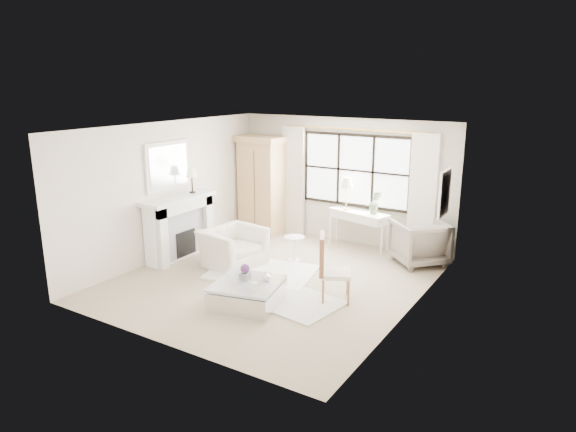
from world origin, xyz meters
name	(u,v)px	position (x,y,z in m)	size (l,w,h in m)	color
floor	(274,279)	(0.00, 0.00, 0.00)	(5.50, 5.50, 0.00)	tan
ceiling	(273,127)	(0.00, 0.00, 2.70)	(5.50, 5.50, 0.00)	white
wall_back	(343,180)	(0.00, 2.75, 1.35)	(5.00, 5.00, 0.00)	beige
wall_front	(156,249)	(0.00, -2.75, 1.35)	(5.00, 5.00, 0.00)	silver
wall_left	(168,190)	(-2.50, 0.00, 1.35)	(5.50, 5.50, 0.00)	silver
wall_right	(414,227)	(2.50, 0.00, 1.35)	(5.50, 5.50, 0.00)	beige
window_pane	(356,170)	(0.30, 2.73, 1.60)	(2.40, 0.02, 1.50)	white
window_frame	(355,171)	(0.30, 2.72, 1.60)	(2.50, 0.04, 1.50)	black
curtain_rod	(356,129)	(0.30, 2.67, 2.47)	(0.04, 0.04, 3.30)	gold
curtain_left	(293,181)	(-1.20, 2.65, 1.24)	(0.55, 0.10, 2.47)	beige
curtain_right	(423,196)	(1.80, 2.65, 1.24)	(0.55, 0.10, 2.47)	white
fireplace	(178,226)	(-2.27, 0.00, 0.65)	(0.58, 1.66, 1.26)	white
mirror_frame	(168,166)	(-2.47, 0.00, 1.84)	(0.05, 1.15, 0.95)	white
mirror_glass	(169,166)	(-2.44, 0.00, 1.84)	(0.02, 1.00, 0.80)	silver
art_frame	(444,193)	(2.47, 1.70, 1.55)	(0.04, 0.62, 0.82)	white
art_canvas	(443,193)	(2.45, 1.70, 1.55)	(0.01, 0.52, 0.72)	#B7A98E
mantel_lamp	(192,174)	(-2.20, 0.38, 1.65)	(0.22, 0.22, 0.51)	black
armoire	(262,184)	(-1.89, 2.39, 1.14)	(1.18, 0.79, 2.24)	tan
console_table	(359,230)	(0.55, 2.44, 0.40)	(1.37, 0.76, 0.80)	white
console_lamp	(347,184)	(0.24, 2.45, 1.36)	(0.28, 0.28, 0.69)	#C19143
orchid_plant	(375,202)	(0.90, 2.42, 1.04)	(0.27, 0.21, 0.48)	#5B714B
side_table	(294,245)	(-0.18, 1.00, 0.33)	(0.40, 0.40, 0.51)	white
rug_left	(262,272)	(-0.35, 0.14, 0.02)	(1.89, 1.34, 0.03)	white
rug_right	(294,301)	(0.82, -0.66, 0.01)	(1.44, 1.08, 0.03)	white
club_armchair	(233,247)	(-1.06, 0.19, 0.36)	(1.10, 0.96, 0.72)	silver
wingback_chair	(419,242)	(1.94, 2.17, 0.43)	(0.92, 0.94, 0.86)	gray
french_chair	(334,282)	(1.32, -0.24, 0.31)	(0.65, 0.65, 1.08)	#A16843
coffee_table	(247,294)	(0.24, -1.13, 0.18)	(1.20, 1.20, 0.38)	silver
planter_box	(245,276)	(0.14, -1.05, 0.43)	(0.15, 0.15, 0.11)	gray
planter_flowers	(245,269)	(0.14, -1.05, 0.56)	(0.15, 0.15, 0.15)	#562A69
pillar_candle	(255,286)	(0.53, -1.32, 0.44)	(0.10, 0.10, 0.12)	white
coffee_vase	(266,276)	(0.45, -0.91, 0.46)	(0.15, 0.15, 0.15)	silver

